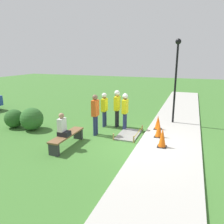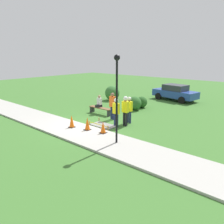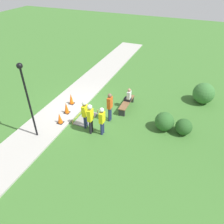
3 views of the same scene
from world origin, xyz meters
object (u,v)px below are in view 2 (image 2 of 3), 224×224
lamppost_near (117,87)px  parked_car_blue (175,92)px  traffic_cone_near_patch (72,121)px  traffic_cone_far_patch (87,124)px  park_bench (100,109)px  bystander_in_orange_shirt (112,104)px  person_seated_on_bench (99,102)px  worker_supervisor (129,108)px  worker_assistant (116,110)px  traffic_cone_sidewalk_edge (103,127)px  worker_trainee (125,108)px

lamppost_near → parked_car_blue: bearing=102.1°
traffic_cone_near_patch → traffic_cone_far_patch: bearing=15.5°
park_bench → bystander_in_orange_shirt: bystander_in_orange_shirt is taller
lamppost_near → person_seated_on_bench: bearing=141.9°
traffic_cone_far_patch → worker_supervisor: (0.85, 2.85, 0.55)m
traffic_cone_far_patch → worker_assistant: bearing=68.0°
traffic_cone_sidewalk_edge → worker_supervisor: 2.72m
park_bench → traffic_cone_far_patch: bearing=-57.8°
traffic_cone_far_patch → worker_assistant: (0.70, 1.73, 0.60)m
traffic_cone_sidewalk_edge → worker_supervisor: size_ratio=0.39×
traffic_cone_near_patch → lamppost_near: size_ratio=0.18×
traffic_cone_near_patch → lamppost_near: lamppost_near is taller
parked_car_blue → park_bench: bearing=-94.1°
worker_supervisor → worker_assistant: bearing=-97.8°
traffic_cone_near_patch → parked_car_blue: bearing=85.7°
park_bench → traffic_cone_sidewalk_edge: bearing=-44.7°
traffic_cone_sidewalk_edge → worker_assistant: (-0.34, 1.53, 0.64)m
worker_supervisor → worker_trainee: size_ratio=0.93×
person_seated_on_bench → worker_trainee: (3.24, -1.06, 0.27)m
worker_supervisor → park_bench: bearing=172.1°
worker_supervisor → parked_car_blue: (-0.98, 8.82, -0.24)m
worker_supervisor → parked_car_blue: worker_supervisor is taller
traffic_cone_far_patch → park_bench: size_ratio=0.38×
traffic_cone_far_patch → parked_car_blue: bearing=90.6°
worker_trainee → person_seated_on_bench: bearing=161.8°
person_seated_on_bench → parked_car_blue: 8.63m
bystander_in_orange_shirt → lamppost_near: lamppost_near is taller
traffic_cone_far_patch → traffic_cone_sidewalk_edge: traffic_cone_far_patch is taller
worker_supervisor → traffic_cone_near_patch: bearing=-121.0°
worker_trainee → lamppost_near: (1.44, -2.60, 1.69)m
worker_supervisor → person_seated_on_bench: bearing=171.7°
worker_assistant → parked_car_blue: worker_assistant is taller
park_bench → bystander_in_orange_shirt: (1.59, -0.50, 0.70)m
park_bench → worker_trainee: worker_trainee is taller
traffic_cone_sidewalk_edge → park_bench: traffic_cone_sidewalk_edge is taller
traffic_cone_near_patch → worker_assistant: worker_assistant is taller
traffic_cone_sidewalk_edge → bystander_in_orange_shirt: bystander_in_orange_shirt is taller
worker_assistant → worker_trainee: bearing=58.1°
parked_car_blue → bystander_in_orange_shirt: bearing=-83.3°
worker_trainee → parked_car_blue: (-1.14, 9.44, -0.35)m
traffic_cone_sidewalk_edge → person_seated_on_bench: bearing=136.5°
traffic_cone_sidewalk_edge → worker_assistant: worker_assistant is taller
traffic_cone_near_patch → worker_assistant: size_ratio=0.42×
traffic_cone_sidewalk_edge → lamppost_near: bearing=-21.7°
traffic_cone_sidewalk_edge → bystander_in_orange_shirt: (-1.49, 2.55, 0.63)m
person_seated_on_bench → lamppost_near: 6.26m
traffic_cone_near_patch → person_seated_on_bench: person_seated_on_bench is taller
person_seated_on_bench → worker_assistant: size_ratio=0.50×
traffic_cone_near_patch → parked_car_blue: size_ratio=0.17×
lamppost_near → traffic_cone_near_patch: bearing=178.7°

